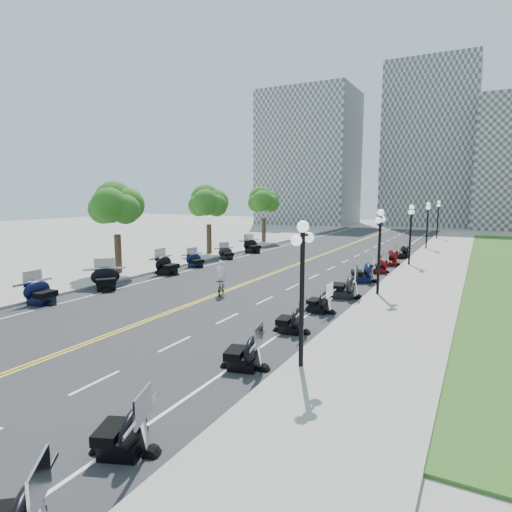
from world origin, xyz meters
The scene contains 52 objects.
ground centered at (0.00, 0.00, 0.00)m, with size 160.00×160.00×0.00m, color gray.
road centered at (0.00, 10.00, 0.00)m, with size 16.00×90.00×0.01m, color #333335.
centerline_yellow_a centered at (-0.12, 10.00, 0.01)m, with size 0.12×90.00×0.00m, color yellow.
centerline_yellow_b centered at (0.12, 10.00, 0.01)m, with size 0.12×90.00×0.00m, color yellow.
edge_line_north centered at (6.40, 10.00, 0.01)m, with size 0.12×90.00×0.00m, color white.
edge_line_south centered at (-6.40, 10.00, 0.01)m, with size 0.12×90.00×0.00m, color white.
lane_dash_3 centered at (3.20, -12.00, 0.01)m, with size 0.12×2.00×0.00m, color white.
lane_dash_4 centered at (3.20, -8.00, 0.01)m, with size 0.12×2.00×0.00m, color white.
lane_dash_5 centered at (3.20, -4.00, 0.01)m, with size 0.12×2.00×0.00m, color white.
lane_dash_6 centered at (3.20, 0.00, 0.01)m, with size 0.12×2.00×0.00m, color white.
lane_dash_7 centered at (3.20, 4.00, 0.01)m, with size 0.12×2.00×0.00m, color white.
lane_dash_8 centered at (3.20, 8.00, 0.01)m, with size 0.12×2.00×0.00m, color white.
lane_dash_9 centered at (3.20, 12.00, 0.01)m, with size 0.12×2.00×0.00m, color white.
lane_dash_10 centered at (3.20, 16.00, 0.01)m, with size 0.12×2.00×0.00m, color white.
lane_dash_11 centered at (3.20, 20.00, 0.01)m, with size 0.12×2.00×0.00m, color white.
lane_dash_12 centered at (3.20, 24.00, 0.01)m, with size 0.12×2.00×0.00m, color white.
lane_dash_13 centered at (3.20, 28.00, 0.01)m, with size 0.12×2.00×0.00m, color white.
lane_dash_14 centered at (3.20, 32.00, 0.01)m, with size 0.12×2.00×0.00m, color white.
lane_dash_15 centered at (3.20, 36.00, 0.01)m, with size 0.12×2.00×0.00m, color white.
lane_dash_16 centered at (3.20, 40.00, 0.01)m, with size 0.12×2.00×0.00m, color white.
lane_dash_17 centered at (3.20, 44.00, 0.01)m, with size 0.12×2.00×0.00m, color white.
lane_dash_18 centered at (3.20, 48.00, 0.01)m, with size 0.12×2.00×0.00m, color white.
lane_dash_19 centered at (3.20, 52.00, 0.01)m, with size 0.12×2.00×0.00m, color white.
sidewalk_north centered at (10.50, 10.00, 0.07)m, with size 5.00×90.00×0.15m, color #9E9991.
sidewalk_south centered at (-10.50, 10.00, 0.07)m, with size 5.00×90.00×0.15m, color #9E9991.
distant_block_a centered at (-18.00, 62.00, 13.00)m, with size 18.00×14.00×26.00m, color gray.
distant_block_b centered at (4.00, 68.00, 15.00)m, with size 16.00×12.00×30.00m, color gray.
street_lamp_1 centered at (8.60, -8.00, 2.60)m, with size 0.50×1.20×4.90m, color black, non-canonical shape.
street_lamp_2 centered at (8.60, 4.00, 2.60)m, with size 0.50×1.20×4.90m, color black, non-canonical shape.
street_lamp_3 centered at (8.60, 16.00, 2.60)m, with size 0.50×1.20×4.90m, color black, non-canonical shape.
street_lamp_4 centered at (8.60, 28.00, 2.60)m, with size 0.50×1.20×4.90m, color black, non-canonical shape.
street_lamp_5 centered at (8.60, 40.00, 2.60)m, with size 0.50×1.20×4.90m, color black, non-canonical shape.
tree_2 centered at (-10.00, 2.00, 4.75)m, with size 4.80×4.80×9.20m, color #235619, non-canonical shape.
tree_3 centered at (-10.00, 14.00, 4.75)m, with size 4.80×4.80×9.20m, color #235619, non-canonical shape.
tree_4 centered at (-10.00, 26.00, 4.75)m, with size 4.80×4.80×9.20m, color #235619, non-canonical shape.
motorcycle_n_2 centered at (6.74, -14.33, 0.63)m, with size 1.79×1.79×1.25m, color black, non-canonical shape.
motorcycle_n_3 centered at (6.81, -8.79, 0.66)m, with size 1.87×1.87×1.31m, color black, non-canonical shape.
motorcycle_n_4 centered at (6.70, -4.46, 0.62)m, with size 1.78×1.78×1.25m, color black, non-canonical shape.
motorcycle_n_5 centered at (6.71, -0.84, 0.63)m, with size 1.80×1.80×1.26m, color black, non-canonical shape.
motorcycle_n_6 centered at (6.97, 2.75, 0.78)m, with size 2.22×2.22×1.56m, color black, non-canonical shape.
motorcycle_n_7 centered at (6.79, 7.64, 0.77)m, with size 2.20×2.20×1.54m, color black, non-canonical shape.
motorcycle_n_8 centered at (7.04, 11.59, 0.62)m, with size 1.78×1.78×1.24m, color #590A0C, non-canonical shape.
motorcycle_n_9 centered at (7.00, 15.47, 0.78)m, with size 2.22×2.22×1.56m, color #590A0C, non-canonical shape.
motorcycle_n_10 centered at (7.26, 20.37, 0.68)m, with size 1.95×1.95×1.36m, color black, non-canonical shape.
motorcycle_s_4 centered at (-7.18, -6.41, 0.73)m, with size 2.10×2.10×1.47m, color black, non-canonical shape.
motorcycle_s_5 centered at (-6.83, -2.21, 0.77)m, with size 2.21×2.21×1.55m, color black, non-canonical shape.
motorcycle_s_6 centered at (-6.78, 3.66, 0.78)m, with size 2.23×2.23×1.56m, color black, non-canonical shape.
motorcycle_s_7 centered at (-6.81, 7.28, 0.64)m, with size 1.83×1.83×1.28m, color black, non-canonical shape.
motorcycle_s_8 centered at (-6.84, 12.16, 0.62)m, with size 1.78×1.78×1.24m, color black, non-canonical shape.
motorcycle_s_9 centered at (-6.79, 17.09, 0.77)m, with size 2.20×2.20×1.54m, color black, non-canonical shape.
bicycle centered at (0.31, 0.00, 0.48)m, with size 0.45×1.60×0.96m, color #A51414.
cyclist_rider centered at (0.31, 0.00, 1.83)m, with size 0.64×0.42×1.74m, color silver.
Camera 1 is at (13.73, -20.99, 5.95)m, focal length 30.00 mm.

